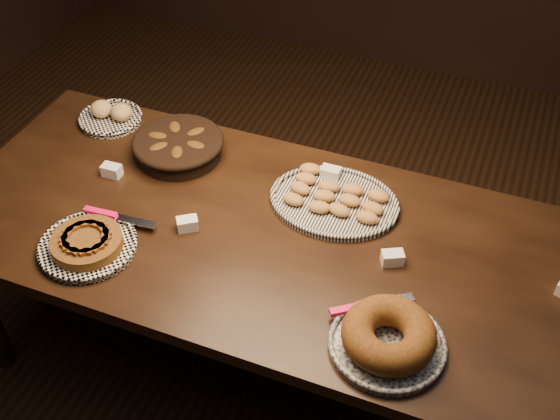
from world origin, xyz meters
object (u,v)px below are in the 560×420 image
at_px(madeleine_platter, 334,200).
at_px(bundt_cake_plate, 388,337).
at_px(apple_tart_plate, 88,244).
at_px(buffet_table, 285,253).

xyz_separation_m(madeleine_platter, bundt_cake_plate, (0.34, -0.53, 0.03)).
distance_m(apple_tart_plate, bundt_cake_plate, 1.02).
relative_size(madeleine_platter, bundt_cake_plate, 1.20).
height_order(apple_tart_plate, madeleine_platter, apple_tart_plate).
bearing_deg(apple_tart_plate, madeleine_platter, 43.79).
bearing_deg(buffet_table, madeleine_platter, 66.39).
height_order(buffet_table, bundt_cake_plate, bundt_cake_plate).
bearing_deg(madeleine_platter, bundt_cake_plate, -64.05).
distance_m(buffet_table, bundt_cake_plate, 0.54).
xyz_separation_m(apple_tart_plate, madeleine_platter, (0.68, 0.51, -0.00)).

